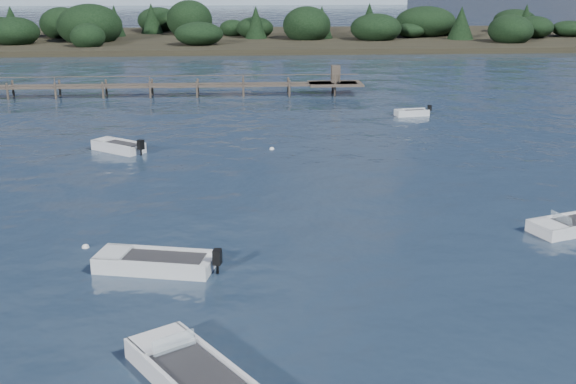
{
  "coord_description": "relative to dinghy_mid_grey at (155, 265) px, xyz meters",
  "views": [
    {
      "loc": [
        -4.98,
        -19.36,
        11.39
      ],
      "look_at": [
        -2.75,
        14.0,
        1.0
      ],
      "focal_mm": 45.0,
      "sensor_mm": 36.0,
      "label": 1
    }
  ],
  "objects": [
    {
      "name": "tender_far_grey",
      "position": [
        -4.47,
        19.64,
        0.01
      ],
      "size": [
        3.73,
        3.35,
        1.3
      ],
      "color": "silver",
      "rests_on": "ground"
    },
    {
      "name": "far_headland",
      "position": [
        33.48,
        92.73,
        1.79
      ],
      "size": [
        190.0,
        40.0,
        5.8
      ],
      "color": "black",
      "rests_on": "ground"
    },
    {
      "name": "dinghy_mid_grey",
      "position": [
        0.0,
        0.0,
        0.0
      ],
      "size": [
        5.11,
        2.73,
        1.27
      ],
      "color": "silver",
      "rests_on": "ground"
    },
    {
      "name": "jetty",
      "position": [
        -13.27,
        40.72,
        0.81
      ],
      "size": [
        64.5,
        3.2,
        3.4
      ],
      "color": "#4A4036",
      "rests_on": "ground"
    },
    {
      "name": "buoy_c",
      "position": [
        -3.22,
        2.53,
        -0.17
      ],
      "size": [
        0.32,
        0.32,
        0.32
      ],
      "primitive_type": "sphere",
      "color": "silver",
      "rests_on": "ground"
    },
    {
      "name": "tender_far_grey_b",
      "position": [
        17.31,
        30.04,
        -0.03
      ],
      "size": [
        3.06,
        1.48,
        1.03
      ],
      "color": "silver",
      "rests_on": "ground"
    },
    {
      "name": "ground",
      "position": [
        8.48,
        52.73,
        -0.17
      ],
      "size": [
        400.0,
        400.0,
        0.0
      ],
      "primitive_type": "plane",
      "color": "#152233",
      "rests_on": "ground"
    },
    {
      "name": "dinghy_near_olive",
      "position": [
        2.01,
        -8.42,
        0.01
      ],
      "size": [
        4.4,
        5.38,
        1.36
      ],
      "color": "silver",
      "rests_on": "ground"
    },
    {
      "name": "buoy_e",
      "position": [
        5.51,
        19.46,
        -0.17
      ],
      "size": [
        0.32,
        0.32,
        0.32
      ],
      "primitive_type": "sphere",
      "color": "silver",
      "rests_on": "ground"
    }
  ]
}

